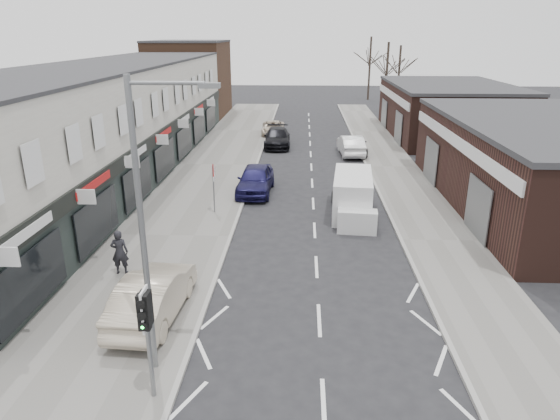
# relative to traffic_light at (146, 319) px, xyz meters

# --- Properties ---
(ground) EXTENTS (160.00, 160.00, 0.00)m
(ground) POSITION_rel_traffic_light_xyz_m (4.40, 2.02, -2.41)
(ground) COLOR black
(ground) RESTS_ON ground
(pavement_left) EXTENTS (5.50, 64.00, 0.12)m
(pavement_left) POSITION_rel_traffic_light_xyz_m (-2.35, 24.02, -2.35)
(pavement_left) COLOR slate
(pavement_left) RESTS_ON ground
(pavement_right) EXTENTS (3.50, 64.00, 0.12)m
(pavement_right) POSITION_rel_traffic_light_xyz_m (10.15, 24.02, -2.35)
(pavement_right) COLOR slate
(pavement_right) RESTS_ON ground
(shop_terrace_left) EXTENTS (8.00, 41.00, 7.10)m
(shop_terrace_left) POSITION_rel_traffic_light_xyz_m (-9.10, 21.52, 1.14)
(shop_terrace_left) COLOR beige
(shop_terrace_left) RESTS_ON ground
(brick_block_far) EXTENTS (8.00, 10.00, 8.00)m
(brick_block_far) POSITION_rel_traffic_light_xyz_m (-9.10, 47.02, 1.59)
(brick_block_far) COLOR #4B2F20
(brick_block_far) RESTS_ON ground
(right_unit_near) EXTENTS (10.00, 18.00, 4.50)m
(right_unit_near) POSITION_rel_traffic_light_xyz_m (16.90, 16.02, -0.16)
(right_unit_near) COLOR #331D17
(right_unit_near) RESTS_ON ground
(right_unit_far) EXTENTS (10.00, 16.00, 4.50)m
(right_unit_far) POSITION_rel_traffic_light_xyz_m (16.90, 36.02, -0.16)
(right_unit_far) COLOR #331D17
(right_unit_far) RESTS_ON ground
(tree_far_a) EXTENTS (3.60, 3.60, 8.00)m
(tree_far_a) POSITION_rel_traffic_light_xyz_m (13.40, 50.02, -2.41)
(tree_far_a) COLOR #382D26
(tree_far_a) RESTS_ON ground
(tree_far_b) EXTENTS (3.60, 3.60, 7.50)m
(tree_far_b) POSITION_rel_traffic_light_xyz_m (15.90, 56.02, -2.41)
(tree_far_b) COLOR #382D26
(tree_far_b) RESTS_ON ground
(tree_far_c) EXTENTS (3.60, 3.60, 8.50)m
(tree_far_c) POSITION_rel_traffic_light_xyz_m (12.90, 62.02, -2.41)
(tree_far_c) COLOR #382D26
(tree_far_c) RESTS_ON ground
(traffic_light) EXTENTS (0.28, 0.60, 3.10)m
(traffic_light) POSITION_rel_traffic_light_xyz_m (0.00, 0.00, 0.00)
(traffic_light) COLOR slate
(traffic_light) RESTS_ON pavement_left
(street_lamp) EXTENTS (2.23, 0.22, 8.00)m
(street_lamp) POSITION_rel_traffic_light_xyz_m (-0.13, 1.22, 2.20)
(street_lamp) COLOR slate
(street_lamp) RESTS_ON pavement_left
(warning_sign) EXTENTS (0.12, 0.80, 2.70)m
(warning_sign) POSITION_rel_traffic_light_xyz_m (-0.76, 14.02, -0.21)
(warning_sign) COLOR slate
(warning_sign) RESTS_ON pavement_left
(white_van) EXTENTS (2.32, 5.58, 2.11)m
(white_van) POSITION_rel_traffic_light_xyz_m (6.40, 14.33, -1.42)
(white_van) COLOR silver
(white_van) RESTS_ON ground
(sedan_on_pavement) EXTENTS (1.94, 4.84, 1.57)m
(sedan_on_pavement) POSITION_rel_traffic_light_xyz_m (-1.06, 3.83, -1.51)
(sedan_on_pavement) COLOR #BDAF97
(sedan_on_pavement) RESTS_ON pavement_left
(pedestrian) EXTENTS (0.71, 0.52, 1.80)m
(pedestrian) POSITION_rel_traffic_light_xyz_m (-3.24, 6.86, -1.40)
(pedestrian) COLOR black
(pedestrian) RESTS_ON pavement_left
(parked_car_left_a) EXTENTS (2.12, 4.90, 1.65)m
(parked_car_left_a) POSITION_rel_traffic_light_xyz_m (1.00, 17.84, -1.59)
(parked_car_left_a) COLOR #171440
(parked_car_left_a) RESTS_ON ground
(parked_car_left_b) EXTENTS (2.26, 5.24, 1.50)m
(parked_car_left_b) POSITION_rel_traffic_light_xyz_m (1.63, 30.66, -1.66)
(parked_car_left_b) COLOR black
(parked_car_left_b) RESTS_ON ground
(parked_car_left_c) EXTENTS (2.25, 4.59, 1.25)m
(parked_car_left_c) POSITION_rel_traffic_light_xyz_m (1.00, 35.70, -1.79)
(parked_car_left_c) COLOR beige
(parked_car_left_c) RESTS_ON ground
(parked_car_right_a) EXTENTS (1.91, 4.76, 1.54)m
(parked_car_right_a) POSITION_rel_traffic_light_xyz_m (7.51, 27.91, -1.65)
(parked_car_right_a) COLOR white
(parked_car_right_a) RESTS_ON ground
(parked_car_right_b) EXTENTS (1.83, 4.24, 1.43)m
(parked_car_right_b) POSITION_rel_traffic_light_xyz_m (7.90, 28.02, -1.70)
(parked_car_right_b) COLOR black
(parked_car_right_b) RESTS_ON ground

